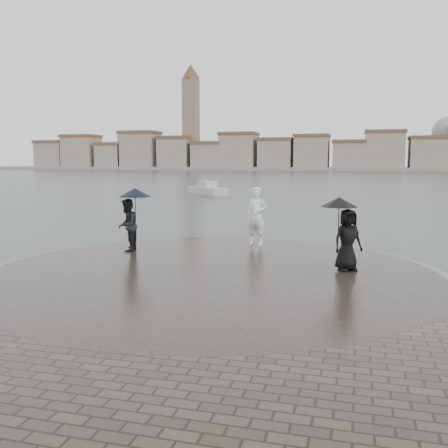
% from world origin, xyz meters
% --- Properties ---
extents(ground, '(400.00, 400.00, 0.00)m').
position_xyz_m(ground, '(0.00, 0.00, 0.00)').
color(ground, '#2B3835').
rests_on(ground, ground).
extents(kerb_ring, '(12.50, 12.50, 0.32)m').
position_xyz_m(kerb_ring, '(0.00, 3.50, 0.16)').
color(kerb_ring, gray).
rests_on(kerb_ring, ground).
extents(quay_tip, '(11.90, 11.90, 0.36)m').
position_xyz_m(quay_tip, '(0.00, 3.50, 0.18)').
color(quay_tip, '#2D261E').
rests_on(quay_tip, ground).
extents(statue, '(0.82, 0.63, 2.02)m').
position_xyz_m(statue, '(0.35, 7.79, 1.37)').
color(statue, white).
rests_on(statue, quay_tip).
extents(visitor_left, '(1.17, 1.09, 2.04)m').
position_xyz_m(visitor_left, '(-3.37, 5.56, 1.48)').
color(visitor_left, black).
rests_on(visitor_left, quay_tip).
extents(visitor_right, '(1.24, 1.05, 1.95)m').
position_xyz_m(visitor_right, '(3.43, 4.47, 1.46)').
color(visitor_right, black).
rests_on(visitor_right, quay_tip).
extents(far_skyline, '(260.00, 20.00, 37.00)m').
position_xyz_m(far_skyline, '(-6.29, 160.71, 5.61)').
color(far_skyline, gray).
rests_on(far_skyline, ground).
extents(boats, '(42.59, 9.03, 1.50)m').
position_xyz_m(boats, '(8.06, 35.61, 0.38)').
color(boats, '#B9B6A6').
rests_on(boats, ground).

